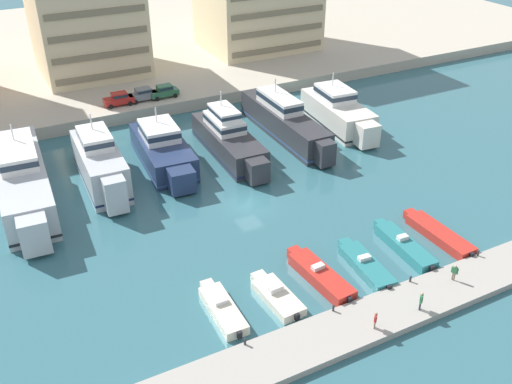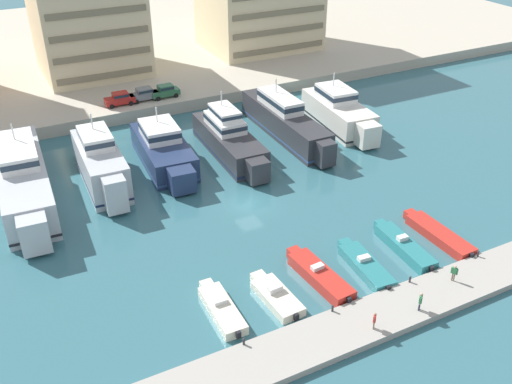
{
  "view_description": "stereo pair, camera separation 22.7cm",
  "coord_description": "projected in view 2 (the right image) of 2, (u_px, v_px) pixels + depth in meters",
  "views": [
    {
      "loc": [
        -22.89,
        -45.75,
        31.91
      ],
      "look_at": [
        -0.16,
        -1.93,
        2.5
      ],
      "focal_mm": 40.0,
      "sensor_mm": 36.0,
      "label": 1
    },
    {
      "loc": [
        -22.69,
        -45.85,
        31.91
      ],
      "look_at": [
        -0.16,
        -1.93,
        2.5
      ],
      "focal_mm": 40.0,
      "sensor_mm": 36.0,
      "label": 2
    }
  ],
  "objects": [
    {
      "name": "motorboat_cream_far_left",
      "position": [
        221.0,
        309.0,
        45.77
      ],
      "size": [
        2.09,
        7.12,
        1.19
      ],
      "color": "beige",
      "rests_on": "ground"
    },
    {
      "name": "pedestrian_near_edge",
      "position": [
        454.0,
        272.0,
        48.04
      ],
      "size": [
        0.38,
        0.55,
        1.57
      ],
      "color": "#7A6B56",
      "rests_on": "pier_dock"
    },
    {
      "name": "yacht_silver_left",
      "position": [
        101.0,
        164.0,
        62.66
      ],
      "size": [
        4.51,
        15.12,
        7.7
      ],
      "color": "silver",
      "rests_on": "ground"
    },
    {
      "name": "pedestrian_far_side",
      "position": [
        375.0,
        319.0,
        43.17
      ],
      "size": [
        0.43,
        0.47,
        1.54
      ],
      "color": "#7A6B56",
      "rests_on": "pier_dock"
    },
    {
      "name": "car_red_far_left",
      "position": [
        120.0,
        98.0,
        78.92
      ],
      "size": [
        4.15,
        2.02,
        1.8
      ],
      "color": "red",
      "rests_on": "quay_promenade"
    },
    {
      "name": "yacht_navy_mid_left",
      "position": [
        164.0,
        150.0,
        67.11
      ],
      "size": [
        5.91,
        16.21,
        6.41
      ],
      "color": "navy",
      "rests_on": "ground"
    },
    {
      "name": "bollard_east_mid",
      "position": [
        410.0,
        279.0,
        48.17
      ],
      "size": [
        0.2,
        0.2,
        0.61
      ],
      "color": "#2D2D33",
      "rests_on": "pier_dock"
    },
    {
      "name": "quay_promenade",
      "position": [
        103.0,
        46.0,
        106.62
      ],
      "size": [
        180.0,
        70.0,
        1.7
      ],
      "primitive_type": "cube",
      "color": "#BCB29E",
      "rests_on": "ground"
    },
    {
      "name": "motorboat_teal_center",
      "position": [
        404.0,
        246.0,
        52.89
      ],
      "size": [
        2.24,
        8.35,
        1.42
      ],
      "color": "teal",
      "rests_on": "ground"
    },
    {
      "name": "car_grey_left",
      "position": [
        144.0,
        94.0,
        80.42
      ],
      "size": [
        4.17,
        2.05,
        1.8
      ],
      "color": "slate",
      "rests_on": "quay_promenade"
    },
    {
      "name": "motorboat_red_mid_left",
      "position": [
        319.0,
        275.0,
        49.16
      ],
      "size": [
        2.57,
        8.37,
        1.45
      ],
      "color": "red",
      "rests_on": "ground"
    },
    {
      "name": "bollard_east",
      "position": [
        478.0,
        253.0,
        51.25
      ],
      "size": [
        0.2,
        0.2,
        0.61
      ],
      "color": "#2D2D33",
      "rests_on": "pier_dock"
    },
    {
      "name": "pedestrian_mid_deck",
      "position": [
        420.0,
        300.0,
        44.88
      ],
      "size": [
        0.5,
        0.5,
        1.71
      ],
      "color": "#282D3D",
      "rests_on": "pier_dock"
    },
    {
      "name": "motorboat_red_center_right",
      "position": [
        438.0,
        234.0,
        54.61
      ],
      "size": [
        2.17,
        8.71,
        0.92
      ],
      "color": "red",
      "rests_on": "ground"
    },
    {
      "name": "yacht_ivory_center_right",
      "position": [
        339.0,
        112.0,
        76.31
      ],
      "size": [
        5.78,
        15.99,
        6.88
      ],
      "color": "silver",
      "rests_on": "ground"
    },
    {
      "name": "ground_plane",
      "position": [
        249.0,
        204.0,
        60.28
      ],
      "size": [
        400.0,
        400.0,
        0.0
      ],
      "primitive_type": "plane",
      "color": "#336670"
    },
    {
      "name": "car_green_mid_left",
      "position": [
        165.0,
        91.0,
        81.44
      ],
      "size": [
        4.13,
        1.99,
        1.8
      ],
      "color": "#2D6642",
      "rests_on": "quay_promenade"
    },
    {
      "name": "yacht_silver_far_left",
      "position": [
        23.0,
        179.0,
        60.08
      ],
      "size": [
        5.85,
        22.95,
        7.47
      ],
      "color": "silver",
      "rests_on": "ground"
    },
    {
      "name": "motorboat_cream_left",
      "position": [
        276.0,
        296.0,
        47.1
      ],
      "size": [
        2.47,
        6.52,
        1.32
      ],
      "color": "beige",
      "rests_on": "ground"
    },
    {
      "name": "pier_dock",
      "position": [
        365.0,
        322.0,
        44.61
      ],
      "size": [
        120.0,
        4.42,
        0.6
      ],
      "primitive_type": "cube",
      "color": "#A8A399",
      "rests_on": "ground"
    },
    {
      "name": "bollard_west",
      "position": [
        244.0,
        341.0,
        42.03
      ],
      "size": [
        0.2,
        0.2,
        0.61
      ],
      "color": "#2D2D33",
      "rests_on": "pier_dock"
    },
    {
      "name": "motorboat_teal_center_left",
      "position": [
        365.0,
        265.0,
        50.56
      ],
      "size": [
        2.55,
        7.73,
        1.22
      ],
      "color": "teal",
      "rests_on": "ground"
    },
    {
      "name": "apartment_block_left",
      "position": [
        88.0,
        21.0,
        87.74
      ],
      "size": [
        15.89,
        15.42,
        17.88
      ],
      "color": "beige",
      "rests_on": "quay_promenade"
    },
    {
      "name": "yacht_charcoal_center_left",
      "position": [
        229.0,
        139.0,
        69.26
      ],
      "size": [
        4.69,
        17.29,
        7.4
      ],
      "color": "#333338",
      "rests_on": "ground"
    },
    {
      "name": "yacht_charcoal_center",
      "position": [
        285.0,
        121.0,
        73.76
      ],
      "size": [
        3.91,
        20.69,
        6.94
      ],
      "color": "#333338",
      "rests_on": "ground"
    },
    {
      "name": "bollard_west_mid",
      "position": [
        333.0,
        308.0,
        45.1
      ],
      "size": [
        0.2,
        0.2,
        0.61
      ],
      "color": "#2D2D33",
      "rests_on": "pier_dock"
    }
  ]
}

